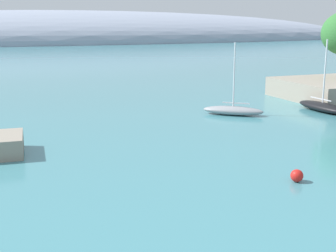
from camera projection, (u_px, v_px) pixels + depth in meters
distant_ridge at (68, 42)px, 223.42m from camera, size 340.24×84.13×29.84m
sailboat_black_mid_mooring at (322, 106)px, 49.08m from camera, size 2.32×7.12×7.63m
sailboat_grey_outer_mooring at (233, 110)px, 47.16m from camera, size 6.00×5.30×7.42m
mooring_buoy_red at (297, 176)px, 27.42m from camera, size 0.77×0.77×0.77m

